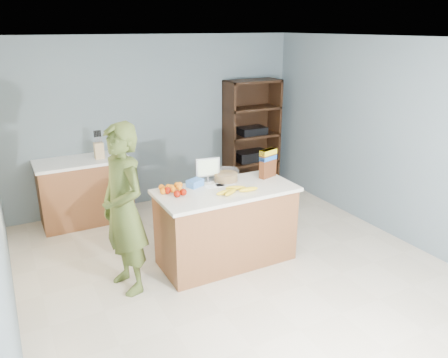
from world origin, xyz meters
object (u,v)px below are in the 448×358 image
counter_peninsula (226,228)px  person (124,210)px  tv (208,168)px  cereal_box (268,161)px  shelving_unit (250,137)px

counter_peninsula → person: (-1.16, -0.00, 0.47)m
counter_peninsula → person: 1.25m
counter_peninsula → tv: tv is taller
counter_peninsula → cereal_box: bearing=11.1°
shelving_unit → person: bearing=-142.9°
shelving_unit → cereal_box: shelving_unit is taller
counter_peninsula → person: person is taller
shelving_unit → cereal_box: 2.15m
shelving_unit → person: size_ratio=1.02×
counter_peninsula → tv: size_ratio=5.53×
counter_peninsula → shelving_unit: shelving_unit is taller
person → cereal_box: bearing=81.2°
person → tv: 1.15m
person → tv: person is taller
counter_peninsula → shelving_unit: size_ratio=0.87×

